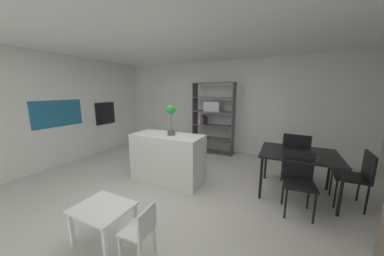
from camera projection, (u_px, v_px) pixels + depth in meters
ground_plane at (169, 192)px, 3.32m from camera, size 10.19×10.19×0.00m
ceiling_slab at (165, 32)px, 2.83m from camera, size 7.40×5.66×0.06m
back_partition at (220, 107)px, 5.55m from camera, size 7.40×0.06×2.55m
tall_cabinet_run_left at (49, 111)px, 4.49m from camera, size 0.67×5.10×2.55m
cabinet_niche_splashback at (58, 114)px, 4.36m from camera, size 0.01×1.10×0.60m
built_in_oven at (105, 113)px, 5.49m from camera, size 0.06×0.62×0.61m
kitchen_island at (168, 158)px, 3.69m from camera, size 1.36×0.60×0.92m
potted_plant_on_island at (171, 116)px, 3.51m from camera, size 0.17×0.17×0.56m
open_bookshelf at (213, 115)px, 5.31m from camera, size 1.15×0.35×1.95m
child_table at (103, 212)px, 2.17m from camera, size 0.61×0.50×0.45m
child_chair_right at (141, 230)px, 1.95m from camera, size 0.32×0.32×0.59m
dining_table at (298, 156)px, 3.15m from camera, size 1.16×0.94×0.74m
dining_chair_window_side at (358, 174)px, 2.84m from camera, size 0.43×0.46×0.86m
dining_chair_near at (299, 177)px, 2.74m from camera, size 0.45×0.45×0.86m
dining_chair_far at (296, 154)px, 3.60m from camera, size 0.50×0.46×0.95m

